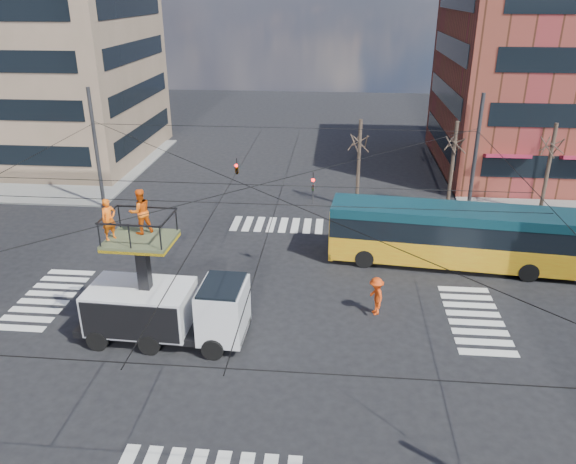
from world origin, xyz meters
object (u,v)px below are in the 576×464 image
Objects in this scene: traffic_cone at (101,314)px; worker_ground at (105,303)px; city_bus at (452,235)px; utility_truck at (165,295)px; flagger at (376,296)px.

traffic_cone is 0.77m from worker_ground.
worker_ground is (-15.99, -7.25, -0.69)m from city_bus.
utility_truck reaches higher than traffic_cone.
city_bus is 6.25× the size of worker_ground.
worker_ground reaches higher than traffic_cone.
city_bus is at bearing -43.75° from worker_ground.
utility_truck is at bearing -87.96° from flagger.
utility_truck is 3.92× the size of flagger.
utility_truck is at bearing -142.10° from city_bus.
utility_truck is 15.28m from city_bus.
utility_truck reaches higher than city_bus.
worker_ground is 11.97m from flagger.
city_bus is 17.57m from worker_ground.
traffic_cone is (-16.30, -7.11, -1.38)m from city_bus.
city_bus is at bearing 126.78° from flagger.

